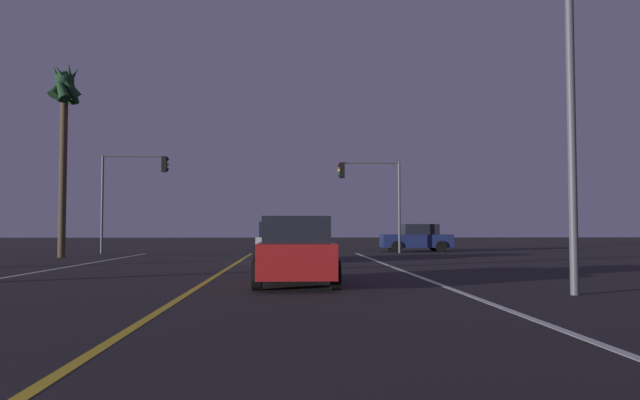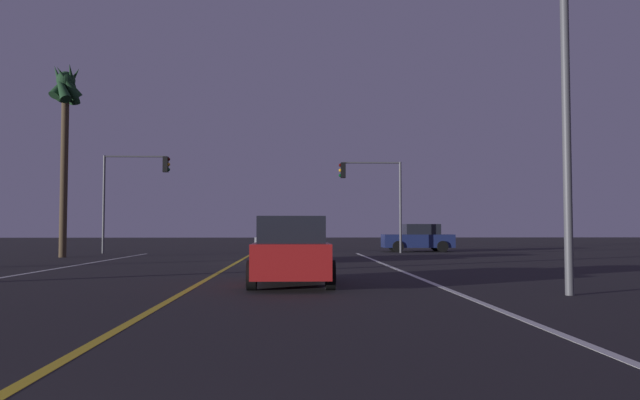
{
  "view_description": "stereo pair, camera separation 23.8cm",
  "coord_description": "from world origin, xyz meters",
  "px_view_note": "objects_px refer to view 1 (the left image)",
  "views": [
    {
      "loc": [
        2.22,
        -1.48,
        1.39
      ],
      "look_at": [
        3.59,
        27.26,
        2.75
      ],
      "focal_mm": 34.65,
      "sensor_mm": 36.0,
      "label": 1
    },
    {
      "loc": [
        2.46,
        -1.48,
        1.39
      ],
      "look_at": [
        3.59,
        27.26,
        2.75
      ],
      "focal_mm": 34.65,
      "sensor_mm": 36.0,
      "label": 2
    }
  ],
  "objects_px": {
    "car_ahead_far": "(279,242)",
    "street_lamp_right_near": "(539,77)",
    "traffic_light_near_left": "(134,180)",
    "traffic_light_near_right": "(369,185)",
    "palm_tree_left_far": "(65,102)",
    "car_crossing_side": "(417,238)",
    "car_lead_same_lane": "(296,252)"
  },
  "relations": [
    {
      "from": "traffic_light_near_left",
      "to": "palm_tree_left_far",
      "type": "relative_size",
      "value": 0.58
    },
    {
      "from": "car_ahead_far",
      "to": "palm_tree_left_far",
      "type": "relative_size",
      "value": 0.44
    },
    {
      "from": "car_ahead_far",
      "to": "street_lamp_right_near",
      "type": "relative_size",
      "value": 0.6
    },
    {
      "from": "traffic_light_near_left",
      "to": "palm_tree_left_far",
      "type": "height_order",
      "value": "palm_tree_left_far"
    },
    {
      "from": "car_lead_same_lane",
      "to": "palm_tree_left_far",
      "type": "distance_m",
      "value": 20.36
    },
    {
      "from": "traffic_light_near_right",
      "to": "car_ahead_far",
      "type": "bearing_deg",
      "value": 60.8
    },
    {
      "from": "street_lamp_right_near",
      "to": "palm_tree_left_far",
      "type": "height_order",
      "value": "palm_tree_left_far"
    },
    {
      "from": "palm_tree_left_far",
      "to": "car_ahead_far",
      "type": "bearing_deg",
      "value": -21.32
    },
    {
      "from": "car_ahead_far",
      "to": "palm_tree_left_far",
      "type": "bearing_deg",
      "value": 68.68
    },
    {
      "from": "car_lead_same_lane",
      "to": "street_lamp_right_near",
      "type": "relative_size",
      "value": 0.6
    },
    {
      "from": "traffic_light_near_left",
      "to": "car_ahead_far",
      "type": "bearing_deg",
      "value": -47.01
    },
    {
      "from": "car_ahead_far",
      "to": "traffic_light_near_right",
      "type": "relative_size",
      "value": 0.81
    },
    {
      "from": "car_crossing_side",
      "to": "car_lead_same_lane",
      "type": "bearing_deg",
      "value": 71.09
    },
    {
      "from": "car_lead_same_lane",
      "to": "traffic_light_near_left",
      "type": "bearing_deg",
      "value": 24.17
    },
    {
      "from": "traffic_light_near_right",
      "to": "car_crossing_side",
      "type": "bearing_deg",
      "value": -147.85
    },
    {
      "from": "traffic_light_near_left",
      "to": "street_lamp_right_near",
      "type": "distance_m",
      "value": 27.09
    },
    {
      "from": "car_lead_same_lane",
      "to": "car_crossing_side",
      "type": "relative_size",
      "value": 1.0
    },
    {
      "from": "palm_tree_left_far",
      "to": "traffic_light_near_left",
      "type": "bearing_deg",
      "value": 65.66
    },
    {
      "from": "car_crossing_side",
      "to": "traffic_light_near_left",
      "type": "bearing_deg",
      "value": 6.85
    },
    {
      "from": "car_ahead_far",
      "to": "traffic_light_near_right",
      "type": "height_order",
      "value": "traffic_light_near_right"
    },
    {
      "from": "car_ahead_far",
      "to": "car_crossing_side",
      "type": "height_order",
      "value": "same"
    },
    {
      "from": "car_ahead_far",
      "to": "street_lamp_right_near",
      "type": "distance_m",
      "value": 15.53
    },
    {
      "from": "car_lead_same_lane",
      "to": "car_crossing_side",
      "type": "bearing_deg",
      "value": -18.91
    },
    {
      "from": "car_crossing_side",
      "to": "traffic_light_near_left",
      "type": "height_order",
      "value": "traffic_light_near_left"
    },
    {
      "from": "traffic_light_near_right",
      "to": "palm_tree_left_far",
      "type": "relative_size",
      "value": 0.55
    },
    {
      "from": "car_lead_same_lane",
      "to": "street_lamp_right_near",
      "type": "distance_m",
      "value": 6.96
    },
    {
      "from": "palm_tree_left_far",
      "to": "car_lead_same_lane",
      "type": "bearing_deg",
      "value": -53.62
    },
    {
      "from": "car_ahead_far",
      "to": "traffic_light_near_right",
      "type": "xyz_separation_m",
      "value": [
        5.1,
        9.12,
        3.17
      ]
    },
    {
      "from": "traffic_light_near_right",
      "to": "palm_tree_left_far",
      "type": "xyz_separation_m",
      "value": [
        -15.83,
        -4.93,
        3.68
      ]
    },
    {
      "from": "car_ahead_far",
      "to": "car_lead_same_lane",
      "type": "bearing_deg",
      "value": -176.75
    },
    {
      "from": "car_lead_same_lane",
      "to": "car_crossing_side",
      "type": "height_order",
      "value": "same"
    },
    {
      "from": "car_crossing_side",
      "to": "traffic_light_near_left",
      "type": "xyz_separation_m",
      "value": [
        -16.81,
        -2.02,
        3.39
      ]
    }
  ]
}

